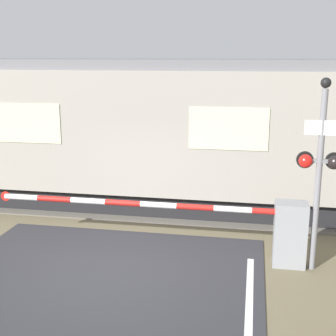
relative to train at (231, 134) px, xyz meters
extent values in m
plane|color=#6B6047|center=(-1.98, -4.20, -1.93)|extent=(80.00, 80.00, 0.00)
cube|color=#666056|center=(-1.98, 0.00, -1.92)|extent=(36.00, 3.20, 0.03)
cube|color=#595451|center=(-1.98, -0.72, -1.85)|extent=(36.00, 0.08, 0.10)
cube|color=#595451|center=(-1.98, 0.72, -1.85)|extent=(36.00, 0.08, 0.10)
cube|color=black|center=(0.00, 0.00, -1.63)|extent=(16.10, 2.48, 0.60)
cube|color=#9E998E|center=(0.00, 0.00, 0.13)|extent=(17.50, 2.91, 2.93)
cube|color=slate|center=(0.00, 0.00, 1.72)|extent=(17.15, 2.68, 0.24)
cube|color=beige|center=(0.00, -1.47, 0.35)|extent=(1.75, 0.02, 0.94)
cube|color=beige|center=(-4.81, -1.47, 0.35)|extent=(1.75, 0.02, 0.94)
cube|color=gray|center=(1.30, -3.28, -1.32)|extent=(0.60, 0.44, 1.23)
cylinder|color=gray|center=(1.30, -3.28, -0.89)|extent=(0.16, 0.16, 0.18)
cylinder|color=red|center=(0.94, -3.28, -0.89)|extent=(0.72, 0.11, 0.11)
cylinder|color=white|center=(0.22, -3.28, -0.89)|extent=(0.72, 0.11, 0.11)
cylinder|color=red|center=(-0.49, -3.28, -0.89)|extent=(0.72, 0.11, 0.11)
cylinder|color=white|center=(-1.21, -3.28, -0.89)|extent=(0.72, 0.11, 0.11)
cylinder|color=red|center=(-1.93, -3.28, -0.89)|extent=(0.72, 0.11, 0.11)
cylinder|color=white|center=(-2.64, -3.28, -0.89)|extent=(0.72, 0.11, 0.11)
cylinder|color=red|center=(-3.36, -3.28, -0.89)|extent=(0.72, 0.11, 0.11)
cylinder|color=white|center=(-4.07, -3.28, -0.89)|extent=(0.72, 0.11, 0.11)
cylinder|color=red|center=(-4.43, -3.28, -0.89)|extent=(0.20, 0.02, 0.20)
cylinder|color=gray|center=(1.72, -3.36, -0.27)|extent=(0.11, 0.11, 3.31)
cube|color=gray|center=(1.72, -3.36, 0.12)|extent=(0.62, 0.07, 0.07)
sphere|color=red|center=(1.47, -3.41, 0.12)|extent=(0.24, 0.24, 0.24)
sphere|color=black|center=(1.97, -3.41, 0.12)|extent=(0.24, 0.24, 0.24)
cylinder|color=black|center=(1.47, -3.30, 0.12)|extent=(0.30, 0.06, 0.30)
cylinder|color=black|center=(1.97, -3.30, 0.12)|extent=(0.30, 0.06, 0.30)
cube|color=white|center=(1.72, -3.40, 0.72)|extent=(0.61, 0.02, 0.26)
sphere|color=black|center=(1.72, -3.36, 1.48)|extent=(0.18, 0.18, 0.18)
camera|label=1|loc=(0.55, -11.74, 1.95)|focal=50.00mm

